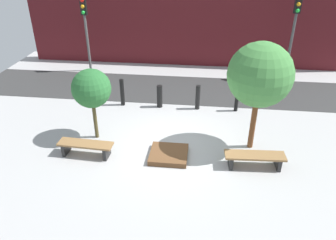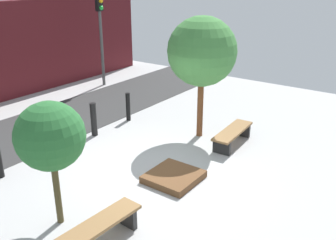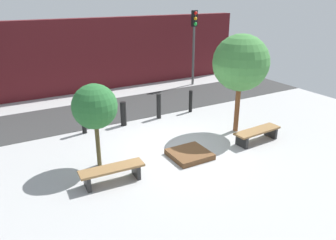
# 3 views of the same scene
# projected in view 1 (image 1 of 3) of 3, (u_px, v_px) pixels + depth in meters

# --- Properties ---
(ground_plane) EXTENTS (18.00, 18.00, 0.00)m
(ground_plane) POSITION_uv_depth(u_px,v_px,m) (171.00, 147.00, 10.40)
(ground_plane) COLOR #A9A9A9
(road_strip) EXTENTS (18.00, 3.02, 0.01)m
(road_strip) POSITION_uv_depth(u_px,v_px,m) (182.00, 89.00, 14.31)
(road_strip) COLOR #343434
(road_strip) RESTS_ON ground
(building_facade) EXTENTS (16.20, 0.50, 3.48)m
(building_facade) POSITION_uv_depth(u_px,v_px,m) (188.00, 30.00, 16.42)
(building_facade) COLOR #511419
(building_facade) RESTS_ON ground
(bench_left) EXTENTS (1.68, 0.53, 0.43)m
(bench_left) POSITION_uv_depth(u_px,v_px,m) (86.00, 146.00, 9.85)
(bench_left) COLOR black
(bench_left) RESTS_ON ground
(bench_right) EXTENTS (1.73, 0.57, 0.42)m
(bench_right) POSITION_uv_depth(u_px,v_px,m) (255.00, 158.00, 9.35)
(bench_right) COLOR black
(bench_right) RESTS_ON ground
(planter_bed) EXTENTS (1.13, 1.09, 0.16)m
(planter_bed) POSITION_uv_depth(u_px,v_px,m) (169.00, 154.00, 9.88)
(planter_bed) COLOR brown
(planter_bed) RESTS_ON ground
(tree_behind_left_bench) EXTENTS (1.22, 1.22, 2.37)m
(tree_behind_left_bench) POSITION_uv_depth(u_px,v_px,m) (91.00, 89.00, 10.06)
(tree_behind_left_bench) COLOR #4C4225
(tree_behind_left_bench) RESTS_ON ground
(tree_behind_right_bench) EXTENTS (1.87, 1.87, 3.36)m
(tree_behind_right_bench) POSITION_uv_depth(u_px,v_px,m) (260.00, 75.00, 9.22)
(tree_behind_right_bench) COLOR brown
(tree_behind_right_bench) RESTS_ON ground
(bollard_far_left) EXTENTS (0.16, 0.16, 1.08)m
(bollard_far_left) POSITION_uv_depth(u_px,v_px,m) (122.00, 92.00, 12.74)
(bollard_far_left) COLOR black
(bollard_far_left) RESTS_ON ground
(bollard_left) EXTENTS (0.21, 0.21, 0.89)m
(bollard_left) POSITION_uv_depth(u_px,v_px,m) (160.00, 96.00, 12.64)
(bollard_left) COLOR black
(bollard_left) RESTS_ON ground
(bollard_center) EXTENTS (0.17, 0.17, 0.97)m
(bollard_center) POSITION_uv_depth(u_px,v_px,m) (198.00, 97.00, 12.47)
(bollard_center) COLOR black
(bollard_center) RESTS_ON ground
(bollard_right) EXTENTS (0.14, 0.14, 0.90)m
(bollard_right) POSITION_uv_depth(u_px,v_px,m) (237.00, 100.00, 12.34)
(bollard_right) COLOR black
(bollard_right) RESTS_ON ground
(traffic_light_west) EXTENTS (0.28, 0.27, 3.48)m
(traffic_light_west) POSITION_uv_depth(u_px,v_px,m) (85.00, 21.00, 15.17)
(traffic_light_west) COLOR #575757
(traffic_light_west) RESTS_ON ground
(traffic_light_mid_west) EXTENTS (0.28, 0.27, 3.77)m
(traffic_light_mid_west) POSITION_uv_depth(u_px,v_px,m) (295.00, 23.00, 14.13)
(traffic_light_mid_west) COLOR #4B4B4B
(traffic_light_mid_west) RESTS_ON ground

